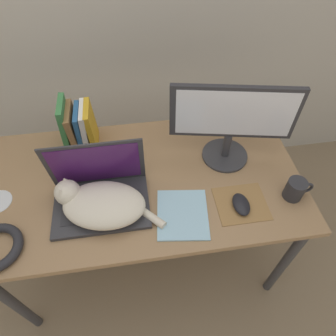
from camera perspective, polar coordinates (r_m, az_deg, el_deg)
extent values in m
plane|color=#847056|center=(1.86, -1.94, -25.88)|extent=(12.00, 12.00, 0.00)
cube|color=#93704C|center=(1.35, -4.73, -2.40)|extent=(1.41, 0.75, 0.03)
cylinder|color=#38383D|center=(1.66, -27.47, -21.80)|extent=(0.04, 0.04, 0.72)
cylinder|color=#38383D|center=(1.67, 21.36, -16.37)|extent=(0.04, 0.04, 0.72)
cylinder|color=#38383D|center=(1.96, -24.37, -3.62)|extent=(0.04, 0.04, 0.72)
cylinder|color=#38383D|center=(1.96, 14.39, 0.67)|extent=(0.04, 0.04, 0.72)
cube|color=#2D2D33|center=(1.27, -12.50, -7.06)|extent=(0.39, 0.26, 0.02)
cube|color=#28282D|center=(1.26, -12.57, -7.30)|extent=(0.32, 0.14, 0.00)
cube|color=#2D2D33|center=(1.23, -13.58, 0.81)|extent=(0.39, 0.04, 0.26)
cube|color=#421956|center=(1.23, -13.58, 0.63)|extent=(0.35, 0.03, 0.23)
ellipsoid|color=beige|center=(1.22, -12.06, -6.86)|extent=(0.37, 0.28, 0.11)
sphere|color=beige|center=(1.26, -18.57, -4.44)|extent=(0.10, 0.10, 0.10)
cone|color=beige|center=(1.25, -19.04, -2.30)|extent=(0.04, 0.04, 0.03)
cone|color=beige|center=(1.22, -19.74, -4.43)|extent=(0.04, 0.04, 0.03)
cylinder|color=beige|center=(1.21, -3.36, -9.19)|extent=(0.12, 0.12, 0.03)
cylinder|color=#333338|center=(1.45, 10.73, 2.43)|extent=(0.21, 0.21, 0.01)
cylinder|color=#333338|center=(1.40, 11.13, 4.33)|extent=(0.04, 0.04, 0.13)
cube|color=#28282D|center=(1.27, 12.41, 10.27)|extent=(0.52, 0.12, 0.25)
cube|color=silver|center=(1.26, 12.67, 9.93)|extent=(0.47, 0.09, 0.22)
cube|color=olive|center=(1.30, 13.76, -6.59)|extent=(0.21, 0.19, 0.00)
ellipsoid|color=black|center=(1.27, 13.76, -6.72)|extent=(0.07, 0.11, 0.03)
cube|color=#387A42|center=(1.46, -18.95, 7.63)|extent=(0.04, 0.16, 0.26)
cube|color=olive|center=(1.47, -17.58, 7.20)|extent=(0.03, 0.17, 0.21)
cube|color=#285B93|center=(1.47, -16.46, 7.27)|extent=(0.03, 0.15, 0.21)
cube|color=white|center=(1.46, -15.51, 7.52)|extent=(0.04, 0.16, 0.22)
cube|color=gold|center=(1.46, -14.38, 7.70)|extent=(0.03, 0.16, 0.22)
cube|color=#99C6E0|center=(1.23, 2.78, -8.77)|extent=(0.23, 0.26, 0.01)
cylinder|color=#28282D|center=(1.35, 23.01, -3.76)|extent=(0.08, 0.08, 0.09)
torus|color=#28282D|center=(1.37, 24.82, -3.46)|extent=(0.06, 0.01, 0.06)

